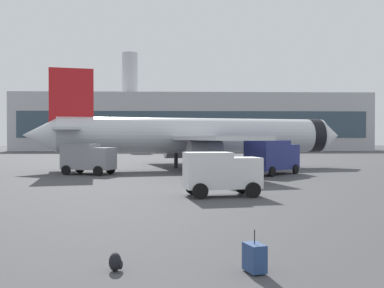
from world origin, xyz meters
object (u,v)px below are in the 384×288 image
object	(u,v)px
airplane_at_gate	(197,136)
safety_cone_near	(245,161)
rolling_suitcase	(255,258)
fuel_truck	(272,156)
cargo_van	(221,172)
traveller_backpack	(116,262)
service_truck	(88,157)
safety_cone_mid	(109,166)

from	to	relation	value
airplane_at_gate	safety_cone_near	size ratio (longest dim) A/B	50.59
safety_cone_near	rolling_suitcase	bearing A→B (deg)	-98.24
fuel_truck	cargo_van	distance (m)	16.86
fuel_truck	traveller_backpack	xyz separation A→B (m)	(-10.50, -30.56, -1.54)
safety_cone_near	rolling_suitcase	distance (m)	49.07
airplane_at_gate	service_truck	xyz separation A→B (m)	(-10.52, -6.90, -2.05)
service_truck	cargo_van	world-z (taller)	service_truck
safety_cone_mid	cargo_van	bearing A→B (deg)	-66.83
safety_cone_near	cargo_van	bearing A→B (deg)	-100.86
service_truck	safety_cone_near	xyz separation A→B (m)	(17.31, 17.07, -1.26)
safety_cone_mid	rolling_suitcase	world-z (taller)	rolling_suitcase
fuel_truck	traveller_backpack	bearing A→B (deg)	-108.97
fuel_truck	safety_cone_near	size ratio (longest dim) A/B	8.58
cargo_van	service_truck	bearing A→B (deg)	123.80
safety_cone_near	safety_cone_mid	distance (m)	19.21
airplane_at_gate	service_truck	world-z (taller)	airplane_at_gate
airplane_at_gate	fuel_truck	size ratio (longest dim) A/B	5.90
airplane_at_gate	service_truck	distance (m)	12.75
airplane_at_gate	safety_cone_mid	bearing A→B (deg)	178.95
traveller_backpack	service_truck	bearing A→B (deg)	102.16
cargo_van	traveller_backpack	size ratio (longest dim) A/B	9.71
safety_cone_near	fuel_truck	bearing A→B (deg)	-90.27
airplane_at_gate	rolling_suitcase	world-z (taller)	airplane_at_gate
airplane_at_gate	safety_cone_near	xyz separation A→B (m)	(6.79, 10.16, -3.31)
service_truck	safety_cone_near	world-z (taller)	service_truck
rolling_suitcase	service_truck	bearing A→B (deg)	108.07
fuel_truck	safety_cone_mid	size ratio (longest dim) A/B	8.58
service_truck	rolling_suitcase	size ratio (longest dim) A/B	4.79
airplane_at_gate	rolling_suitcase	xyz separation A→B (m)	(-0.25, -38.40, -3.27)
cargo_van	traveller_backpack	distance (m)	15.55
safety_cone_mid	safety_cone_near	bearing A→B (deg)	31.33
safety_cone_near	safety_cone_mid	bearing A→B (deg)	-148.67
safety_cone_mid	rolling_suitcase	bearing A→B (deg)	-76.35
safety_cone_mid	rolling_suitcase	distance (m)	39.69
rolling_suitcase	fuel_truck	bearing A→B (deg)	77.29
safety_cone_near	traveller_backpack	distance (m)	49.44
cargo_van	fuel_truck	bearing A→B (deg)	67.99
fuel_truck	traveller_backpack	size ratio (longest dim) A/B	12.51
safety_cone_near	traveller_backpack	size ratio (longest dim) A/B	1.46
safety_cone_near	rolling_suitcase	world-z (taller)	rolling_suitcase
service_truck	safety_cone_mid	distance (m)	7.25
airplane_at_gate	safety_cone_mid	size ratio (longest dim) A/B	50.62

